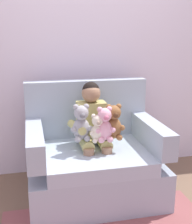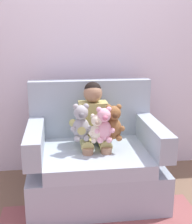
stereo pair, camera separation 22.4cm
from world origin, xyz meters
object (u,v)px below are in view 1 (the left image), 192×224
object	(u,v)px
seated_child	(93,124)
plush_grey	(81,124)
armchair	(93,161)
plush_cream	(98,129)
plush_brown	(114,123)
plush_pink	(104,125)

from	to	relation	value
seated_child	plush_grey	size ratio (longest dim) A/B	2.57
armchair	seated_child	bearing A→B (deg)	80.39
armchair	plush_cream	xyz separation A→B (m)	(0.00, -0.16, 0.37)
armchair	seated_child	xyz separation A→B (m)	(0.00, 0.02, 0.36)
seated_child	plush_brown	size ratio (longest dim) A/B	2.62
armchair	plush_grey	bearing A→B (deg)	-141.64
seated_child	plush_grey	bearing A→B (deg)	-142.83
plush_grey	seated_child	bearing A→B (deg)	46.67
seated_child	plush_pink	distance (m)	0.20
plush_grey	plush_pink	size ratio (longest dim) A/B	1.06
seated_child	plush_brown	world-z (taller)	seated_child
plush_cream	plush_brown	world-z (taller)	plush_brown
plush_pink	armchair	bearing A→B (deg)	106.58
plush_cream	seated_child	bearing A→B (deg)	94.23
plush_grey	armchair	bearing A→B (deg)	41.32
plush_cream	plush_pink	world-z (taller)	plush_pink
plush_brown	plush_grey	world-z (taller)	plush_grey
armchair	seated_child	size ratio (longest dim) A/B	1.43
plush_grey	plush_pink	distance (m)	0.20
plush_cream	plush_brown	distance (m)	0.16
plush_cream	plush_grey	size ratio (longest dim) A/B	0.77
seated_child	plush_grey	distance (m)	0.18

